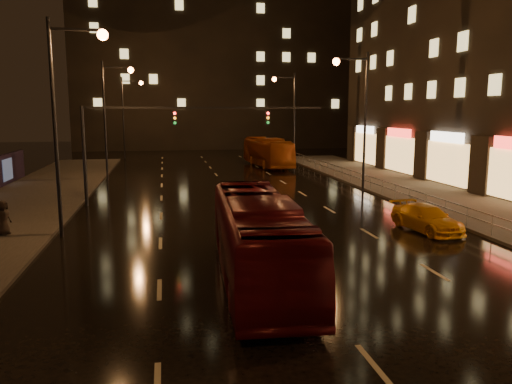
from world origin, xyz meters
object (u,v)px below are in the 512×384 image
(pedestrian_c, at_px, (3,218))
(taxi_near, at_px, (274,216))
(bus_curb, at_px, (267,152))
(bus_red, at_px, (258,238))
(taxi_far, at_px, (427,218))

(pedestrian_c, bearing_deg, taxi_near, -72.67)
(bus_curb, relative_size, taxi_near, 2.84)
(bus_curb, xyz_separation_m, pedestrian_c, (-18.37, -27.68, -0.56))
(bus_curb, bearing_deg, pedestrian_c, -128.45)
(bus_red, relative_size, taxi_far, 2.44)
(taxi_far, relative_size, pedestrian_c, 2.69)
(bus_curb, bearing_deg, taxi_near, -105.95)
(bus_curb, relative_size, pedestrian_c, 6.73)
(bus_red, height_order, taxi_near, bus_red)
(taxi_near, bearing_deg, taxi_far, -8.64)
(bus_red, xyz_separation_m, pedestrian_c, (-10.65, 7.94, -0.53))
(bus_red, distance_m, pedestrian_c, 13.29)
(bus_red, xyz_separation_m, taxi_near, (2.19, 7.35, -0.84))
(bus_red, height_order, pedestrian_c, bus_red)
(bus_curb, xyz_separation_m, taxi_far, (1.84, -30.03, -0.89))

